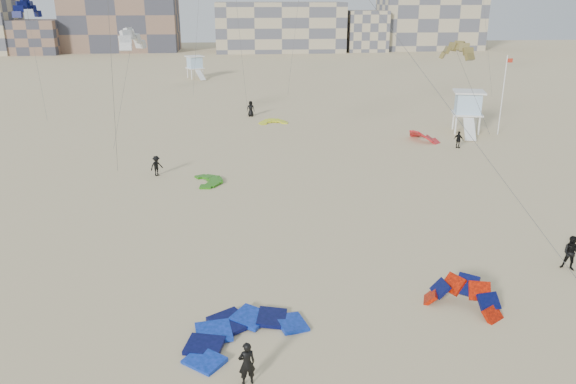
{
  "coord_description": "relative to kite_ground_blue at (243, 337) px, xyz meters",
  "views": [
    {
      "loc": [
        -1.45,
        -18.45,
        13.62
      ],
      "look_at": [
        0.8,
        6.0,
        4.99
      ],
      "focal_mm": 35.0,
      "sensor_mm": 36.0,
      "label": 1
    }
  ],
  "objects": [
    {
      "name": "ground",
      "position": [
        1.48,
        -1.94,
        0.0
      ],
      "size": [
        320.0,
        320.0,
        0.0
      ],
      "primitive_type": "plane",
      "color": "#CBB888",
      "rests_on": "ground"
    },
    {
      "name": "kite_ground_blue",
      "position": [
        0.0,
        0.0,
        0.0
      ],
      "size": [
        7.1,
        7.18,
        1.0
      ],
      "primitive_type": null,
      "rotation": [
        0.07,
        0.0,
        0.57
      ],
      "color": "blue",
      "rests_on": "ground"
    },
    {
      "name": "kite_ground_orange",
      "position": [
        10.12,
        1.46,
        0.0
      ],
      "size": [
        4.68,
        4.68,
        3.37
      ],
      "primitive_type": null,
      "rotation": [
        0.8,
        0.0,
        -0.67
      ],
      "color": "#FF1E02",
      "rests_on": "ground"
    },
    {
      "name": "kite_ground_green",
      "position": [
        -2.38,
        21.03,
        0.0
      ],
      "size": [
        3.68,
        3.53,
        0.58
      ],
      "primitive_type": null,
      "rotation": [
        0.05,
        0.0,
        -1.39
      ],
      "color": "#328312",
      "rests_on": "ground"
    },
    {
      "name": "kite_ground_red_far",
      "position": [
        18.34,
        32.39,
        0.0
      ],
      "size": [
        4.47,
        4.37,
        3.02
      ],
      "primitive_type": null,
      "rotation": [
        0.57,
        0.0,
        1.96
      ],
      "color": "red",
      "rests_on": "ground"
    },
    {
      "name": "kite_ground_yellow",
      "position": [
        4.07,
        41.68,
        0.0
      ],
      "size": [
        3.26,
        3.42,
        1.07
      ],
      "primitive_type": null,
      "rotation": [
        0.15,
        0.0,
        0.11
      ],
      "color": "yellow",
      "rests_on": "ground"
    },
    {
      "name": "kitesurfer_main",
      "position": [
        0.1,
        -3.04,
        0.88
      ],
      "size": [
        0.73,
        0.57,
        1.77
      ],
      "primitive_type": "imported",
      "rotation": [
        0.0,
        0.0,
        3.39
      ],
      "color": "black",
      "rests_on": "ground"
    },
    {
      "name": "kitesurfer_b",
      "position": [
        17.17,
        4.61,
        0.94
      ],
      "size": [
        1.15,
        1.1,
        1.87
      ],
      "primitive_type": "imported",
      "rotation": [
        0.0,
        0.0,
        -0.59
      ],
      "color": "black",
      "rests_on": "ground"
    },
    {
      "name": "kitesurfer_c",
      "position": [
        -6.47,
        23.07,
        0.82
      ],
      "size": [
        1.21,
        1.13,
        1.64
      ],
      "primitive_type": "imported",
      "rotation": [
        0.0,
        0.0,
        0.66
      ],
      "color": "black",
      "rests_on": "ground"
    },
    {
      "name": "kitesurfer_d",
      "position": [
        20.68,
        29.19,
        0.8
      ],
      "size": [
        0.93,
        0.96,
        1.61
      ],
      "primitive_type": "imported",
      "rotation": [
        0.0,
        0.0,
        2.32
      ],
      "color": "black",
      "rests_on": "ground"
    },
    {
      "name": "kitesurfer_e",
      "position": [
        1.66,
        45.68,
        0.92
      ],
      "size": [
        0.96,
        0.69,
        1.84
      ],
      "primitive_type": "imported",
      "rotation": [
        0.0,
        0.0,
        -0.12
      ],
      "color": "black",
      "rests_on": "ground"
    },
    {
      "name": "kitesurfer_f",
      "position": [
        30.01,
        50.01,
        0.85
      ],
      "size": [
        0.6,
        1.6,
        1.69
      ],
      "primitive_type": "imported",
      "rotation": [
        0.0,
        0.0,
        -1.5
      ],
      "color": "black",
      "rests_on": "ground"
    },
    {
      "name": "kite_fly_grey",
      "position": [
        -9.68,
        35.48,
        9.51
      ],
      "size": [
        4.67,
        9.55,
        9.96
      ],
      "rotation": [
        0.0,
        0.0,
        1.3
      ],
      "color": "white",
      "rests_on": "ground"
    },
    {
      "name": "kite_fly_olive",
      "position": [
        19.72,
        29.23,
        8.81
      ],
      "size": [
        6.57,
        4.33,
        9.11
      ],
      "rotation": [
        0.0,
        0.0,
        -0.83
      ],
      "color": "brown",
      "rests_on": "ground"
    },
    {
      "name": "kite_fly_navy",
      "position": [
        -23.4,
        48.97,
        11.97
      ],
      "size": [
        5.67,
        10.99,
        12.12
      ],
      "rotation": [
        0.0,
        0.0,
        1.13
      ],
      "color": "#0A0D48",
      "rests_on": "ground"
    },
    {
      "name": "lifeguard_tower_near",
      "position": [
        23.92,
        35.46,
        2.14
      ],
      "size": [
        3.74,
        6.3,
        4.32
      ],
      "rotation": [
        0.0,
        0.0,
        -0.26
      ],
      "color": "white",
      "rests_on": "ground"
    },
    {
      "name": "lifeguard_tower_far",
      "position": [
        -6.97,
        79.1,
        1.89
      ],
      "size": [
        3.56,
        5.68,
        3.81
      ],
      "rotation": [
        0.0,
        0.0,
        0.42
      ],
      "color": "white",
      "rests_on": "ground"
    },
    {
      "name": "flagpole",
      "position": [
        26.91,
        34.18,
        4.2
      ],
      "size": [
        0.65,
        0.1,
        8.0
      ],
      "color": "white",
      "rests_on": "ground"
    },
    {
      "name": "condo_west_b",
      "position": [
        -28.52,
        132.06,
        9.0
      ],
      "size": [
        28.0,
        14.0,
        18.0
      ],
      "primitive_type": "cube",
      "color": "brown",
      "rests_on": "ground"
    },
    {
      "name": "condo_mid",
      "position": [
        11.48,
        128.06,
        6.0
      ],
      "size": [
        32.0,
        16.0,
        12.0
      ],
      "primitive_type": "cube",
      "color": "tan",
      "rests_on": "ground"
    },
    {
      "name": "condo_east",
      "position": [
        51.48,
        130.06,
        8.0
      ],
      "size": [
        26.0,
        14.0,
        16.0
      ],
      "primitive_type": "cube",
      "color": "tan",
      "rests_on": "ground"
    },
    {
      "name": "condo_fill_left",
      "position": [
        -48.52,
        126.06,
        4.0
      ],
      "size": [
        12.0,
        10.0,
        8.0
      ],
      "primitive_type": "cube",
      "color": "brown",
      "rests_on": "ground"
    },
    {
      "name": "condo_fill_right",
      "position": [
        33.48,
        126.06,
        5.0
      ],
      "size": [
        10.0,
        10.0,
        10.0
      ],
      "primitive_type": "cube",
      "color": "tan",
      "rests_on": "ground"
    }
  ]
}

